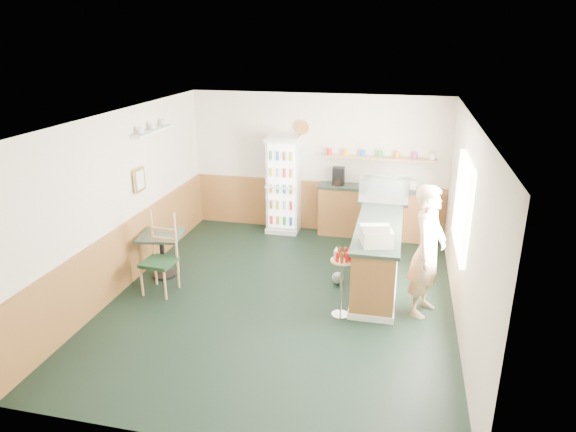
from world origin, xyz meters
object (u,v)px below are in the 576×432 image
(shopkeeper, at_px, (428,251))
(condiment_stand, at_px, (342,272))
(display_case, at_px, (384,190))
(cafe_chair, at_px, (161,251))
(drinks_fridge, at_px, (284,185))
(cash_register, at_px, (376,236))
(cafe_table, at_px, (162,247))

(shopkeeper, height_order, condiment_stand, shopkeeper)
(display_case, distance_m, shopkeeper, 1.95)
(condiment_stand, bearing_deg, display_case, 78.86)
(display_case, height_order, condiment_stand, display_case)
(display_case, bearing_deg, cafe_chair, -148.23)
(shopkeeper, xyz_separation_m, cafe_chair, (-3.90, -0.19, -0.29))
(shopkeeper, bearing_deg, display_case, 41.38)
(drinks_fridge, relative_size, condiment_stand, 1.92)
(cash_register, relative_size, cafe_table, 0.55)
(cash_register, height_order, cafe_table, cash_register)
(shopkeeper, height_order, cafe_chair, shopkeeper)
(condiment_stand, bearing_deg, shopkeeper, 17.98)
(drinks_fridge, relative_size, display_case, 2.29)
(shopkeeper, distance_m, cafe_table, 4.13)
(cafe_table, bearing_deg, display_case, 24.77)
(display_case, distance_m, cafe_chair, 3.81)
(condiment_stand, bearing_deg, drinks_fridge, 116.83)
(shopkeeper, bearing_deg, condiment_stand, 128.09)
(drinks_fridge, bearing_deg, shopkeeper, -45.17)
(drinks_fridge, height_order, shopkeeper, drinks_fridge)
(drinks_fridge, distance_m, cafe_chair, 3.14)
(drinks_fridge, height_order, cafe_chair, drinks_fridge)
(cash_register, relative_size, condiment_stand, 0.43)
(cash_register, xyz_separation_m, shopkeeper, (0.70, 0.08, -0.19))
(shopkeeper, bearing_deg, cash_register, 116.29)
(drinks_fridge, xyz_separation_m, shopkeeper, (2.67, -2.68, -0.01))
(condiment_stand, xyz_separation_m, cafe_table, (-2.97, 0.59, -0.16))
(shopkeeper, relative_size, cafe_table, 2.44)
(drinks_fridge, distance_m, shopkeeper, 3.78)
(cash_register, distance_m, condiment_stand, 0.68)
(cafe_table, bearing_deg, condiment_stand, -11.30)
(cash_register, bearing_deg, cafe_chair, 167.84)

